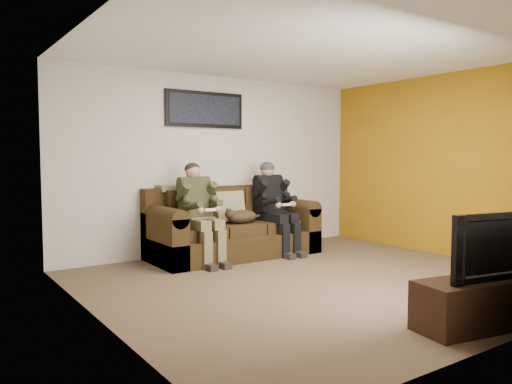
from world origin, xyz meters
TOP-DOWN VIEW (x-y plane):
  - floor at (0.00, 0.00)m, footprint 5.00×5.00m
  - ceiling at (0.00, 0.00)m, footprint 5.00×5.00m
  - wall_back at (0.00, 2.25)m, footprint 5.00×0.00m
  - wall_left at (-2.50, 0.00)m, footprint 0.00×4.50m
  - wall_right at (2.50, 0.00)m, footprint 0.00×4.50m
  - accent_wall_right at (2.49, 0.00)m, footprint 0.00×4.50m
  - sofa at (-0.05, 1.84)m, footprint 2.40×1.04m
  - throw_pillow at (-0.05, 1.88)m, footprint 0.46×0.22m
  - throw_blanket at (-0.78, 2.14)m, footprint 0.49×0.24m
  - person_left at (-0.67, 1.63)m, footprint 0.51×0.87m
  - person_right at (0.57, 1.63)m, footprint 0.51×0.86m
  - cat at (-0.01, 1.63)m, footprint 0.66×0.26m
  - framed_poster at (-0.25, 2.22)m, footprint 1.25×0.05m
  - tv_stand at (0.12, -1.95)m, footprint 1.35×0.65m
  - television at (0.12, -1.95)m, footprint 0.97×0.31m

SIDE VIEW (x-z plane):
  - floor at x=0.00m, z-range 0.00..0.00m
  - tv_stand at x=0.12m, z-range 0.00..0.41m
  - sofa at x=-0.05m, z-range -0.12..0.86m
  - cat at x=-0.01m, z-range 0.46..0.70m
  - television at x=0.12m, z-range 0.41..0.96m
  - throw_pillow at x=-0.05m, z-range 0.47..0.92m
  - person_left at x=-0.67m, z-range 0.09..1.43m
  - person_right at x=0.57m, z-range 0.09..1.44m
  - throw_blanket at x=-0.78m, z-range 0.94..1.02m
  - wall_back at x=0.00m, z-range -1.20..3.80m
  - wall_left at x=-2.50m, z-range -0.95..3.55m
  - wall_right at x=2.50m, z-range -0.95..3.55m
  - accent_wall_right at x=2.49m, z-range -0.95..3.55m
  - framed_poster at x=-0.25m, z-range 1.84..2.36m
  - ceiling at x=0.00m, z-range 2.60..2.60m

